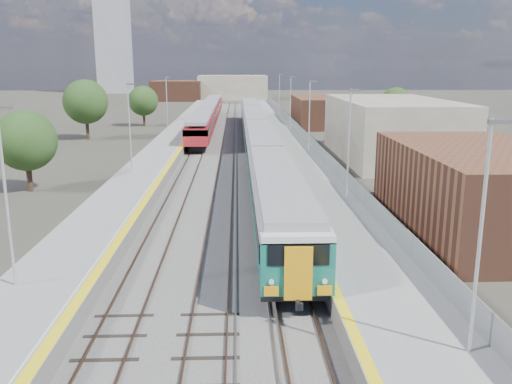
{
  "coord_description": "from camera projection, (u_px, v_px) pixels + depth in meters",
  "views": [
    {
      "loc": [
        -0.83,
        -13.58,
        10.03
      ],
      "look_at": [
        0.33,
        19.68,
        2.2
      ],
      "focal_mm": 38.0,
      "sensor_mm": 36.0,
      "label": 1
    }
  ],
  "objects": [
    {
      "name": "tree_c",
      "position": [
        143.0,
        101.0,
        89.82
      ],
      "size": [
        4.92,
        4.92,
        6.67
      ],
      "color": "#382619",
      "rests_on": "ground"
    },
    {
      "name": "ground",
      "position": [
        244.0,
        152.0,
        64.18
      ],
      "size": [
        320.0,
        320.0,
        0.0
      ],
      "primitive_type": "plane",
      "color": "#47443A",
      "rests_on": "ground"
    },
    {
      "name": "buildings",
      "position": [
        173.0,
        62.0,
        147.3
      ],
      "size": [
        72.0,
        185.5,
        40.0
      ],
      "color": "brown",
      "rests_on": "ground"
    },
    {
      "name": "platform_left",
      "position": [
        170.0,
        145.0,
        66.18
      ],
      "size": [
        4.3,
        155.0,
        8.52
      ],
      "color": "slate",
      "rests_on": "ground"
    },
    {
      "name": "ballast_bed",
      "position": [
        226.0,
        148.0,
        66.53
      ],
      "size": [
        10.5,
        155.0,
        0.06
      ],
      "primitive_type": "cube",
      "color": "#565451",
      "rests_on": "ground"
    },
    {
      "name": "tree_b",
      "position": [
        86.0,
        102.0,
        73.6
      ],
      "size": [
        6.01,
        6.01,
        8.14
      ],
      "color": "#382619",
      "rests_on": "ground"
    },
    {
      "name": "tree_a",
      "position": [
        26.0,
        141.0,
        43.13
      ],
      "size": [
        4.84,
        4.84,
        6.56
      ],
      "color": "#382619",
      "rests_on": "ground"
    },
    {
      "name": "red_train",
      "position": [
        209.0,
        114.0,
        89.03
      ],
      "size": [
        2.88,
        58.44,
        3.64
      ],
      "color": "black",
      "rests_on": "ground"
    },
    {
      "name": "tree_d",
      "position": [
        395.0,
        104.0,
        83.15
      ],
      "size": [
        4.95,
        4.95,
        6.71
      ],
      "color": "#382619",
      "rests_on": "ground"
    },
    {
      "name": "platform_right",
      "position": [
        287.0,
        144.0,
        66.66
      ],
      "size": [
        4.7,
        155.0,
        8.52
      ],
      "color": "slate",
      "rests_on": "ground"
    },
    {
      "name": "tracks",
      "position": [
        231.0,
        146.0,
        68.16
      ],
      "size": [
        8.96,
        160.0,
        0.17
      ],
      "color": "#4C3323",
      "rests_on": "ground"
    },
    {
      "name": "green_train",
      "position": [
        257.0,
        134.0,
        61.8
      ],
      "size": [
        3.02,
        83.89,
        3.32
      ],
      "color": "black",
      "rests_on": "ground"
    }
  ]
}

